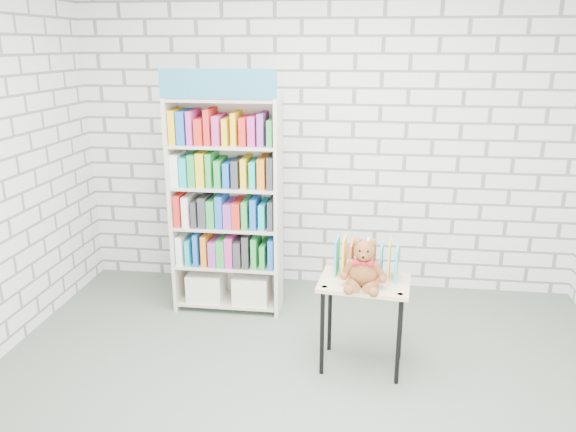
# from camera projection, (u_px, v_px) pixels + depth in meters

# --- Properties ---
(ground) EXTENTS (4.50, 4.50, 0.00)m
(ground) POSITION_uv_depth(u_px,v_px,m) (302.00, 408.00, 3.55)
(ground) COLOR #4F5D4E
(ground) RESTS_ON ground
(room_shell) EXTENTS (4.52, 4.02, 2.81)m
(room_shell) POSITION_uv_depth(u_px,v_px,m) (304.00, 125.00, 3.02)
(room_shell) COLOR silver
(room_shell) RESTS_ON ground
(bookshelf) EXTENTS (0.90, 0.35, 2.03)m
(bookshelf) POSITION_uv_depth(u_px,v_px,m) (227.00, 205.00, 4.66)
(bookshelf) COLOR beige
(bookshelf) RESTS_ON ground
(display_table) EXTENTS (0.65, 0.48, 0.65)m
(display_table) POSITION_uv_depth(u_px,v_px,m) (364.00, 293.00, 3.85)
(display_table) COLOR #DCB984
(display_table) RESTS_ON ground
(table_books) EXTENTS (0.44, 0.23, 0.25)m
(table_books) POSITION_uv_depth(u_px,v_px,m) (367.00, 259.00, 3.88)
(table_books) COLOR #28A6B1
(table_books) RESTS_ON display_table
(teddy_bear) EXTENTS (0.31, 0.29, 0.33)m
(teddy_bear) POSITION_uv_depth(u_px,v_px,m) (364.00, 268.00, 3.69)
(teddy_bear) COLOR brown
(teddy_bear) RESTS_ON display_table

